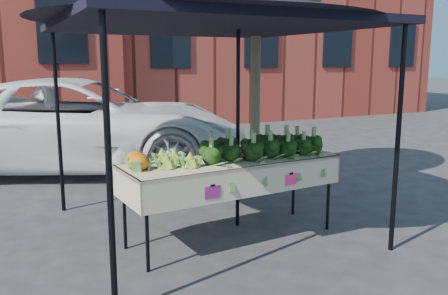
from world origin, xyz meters
TOP-DOWN VIEW (x-y plane):
  - ground at (0.00, 0.00)m, footprint 90.00×90.00m
  - table at (0.11, -0.05)m, footprint 2.45×0.98m
  - canopy at (0.01, 0.38)m, footprint 3.16×3.16m
  - broccoli_heap at (0.47, -0.02)m, footprint 1.56×0.59m
  - romanesco_cluster at (-0.56, -0.01)m, footprint 0.44×0.58m
  - cauliflower_pair at (-0.93, 0.02)m, footprint 0.24×0.44m
  - vehicle at (-0.75, 4.25)m, footprint 2.62×3.18m
  - street_tree at (1.24, 1.43)m, footprint 2.07×2.07m
  - building_right at (7.00, 12.50)m, footprint 12.00×8.00m

SIDE VIEW (x-z plane):
  - ground at x=0.00m, z-range 0.00..0.00m
  - table at x=0.11m, z-range 0.00..0.90m
  - cauliflower_pair at x=-0.93m, z-range 0.90..1.09m
  - romanesco_cluster at x=-0.56m, z-range 0.90..1.11m
  - broccoli_heap at x=0.47m, z-range 0.90..1.18m
  - canopy at x=0.01m, z-range 0.00..2.74m
  - street_tree at x=1.24m, z-range 0.00..4.09m
  - vehicle at x=-0.75m, z-range 0.00..5.95m
  - building_right at x=7.00m, z-range 0.00..8.50m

